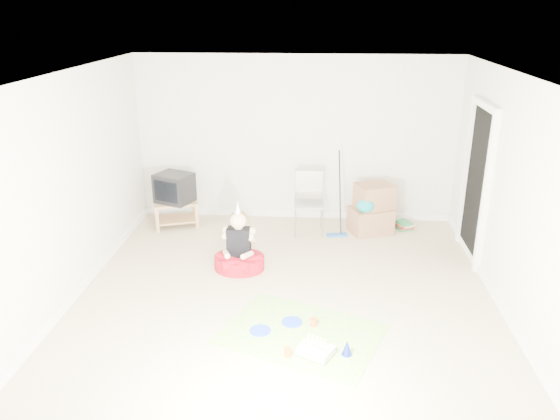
# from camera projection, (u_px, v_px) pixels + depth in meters

# --- Properties ---
(ground) EXTENTS (5.00, 5.00, 0.00)m
(ground) POSITION_uv_depth(u_px,v_px,m) (286.00, 290.00, 6.68)
(ground) COLOR #CBB992
(ground) RESTS_ON ground
(doorway_recess) EXTENTS (0.02, 0.90, 2.05)m
(doorway_recess) POSITION_uv_depth(u_px,v_px,m) (477.00, 185.00, 7.28)
(doorway_recess) COLOR black
(doorway_recess) RESTS_ON ground
(tv_stand) EXTENTS (0.76, 0.60, 0.41)m
(tv_stand) POSITION_uv_depth(u_px,v_px,m) (176.00, 211.00, 8.53)
(tv_stand) COLOR #AB7D4D
(tv_stand) RESTS_ON ground
(crt_tv) EXTENTS (0.65, 0.60, 0.45)m
(crt_tv) POSITION_uv_depth(u_px,v_px,m) (174.00, 188.00, 8.40)
(crt_tv) COLOR black
(crt_tv) RESTS_ON tv_stand
(folding_chair) EXTENTS (0.46, 0.44, 0.98)m
(folding_chair) POSITION_uv_depth(u_px,v_px,m) (309.00, 204.00, 8.19)
(folding_chair) COLOR gray
(folding_chair) RESTS_ON ground
(cardboard_boxes) EXTENTS (0.72, 0.66, 0.76)m
(cardboard_boxes) POSITION_uv_depth(u_px,v_px,m) (372.00, 210.00, 8.28)
(cardboard_boxes) COLOR #9A6B4A
(cardboard_boxes) RESTS_ON ground
(floor_mop) EXTENTS (0.32, 0.41, 1.24)m
(floor_mop) POSITION_uv_depth(u_px,v_px,m) (338.00, 220.00, 8.16)
(floor_mop) COLOR #225FAB
(floor_mop) RESTS_ON ground
(book_pile) EXTENTS (0.29, 0.33, 0.12)m
(book_pile) POSITION_uv_depth(u_px,v_px,m) (404.00, 225.00, 8.52)
(book_pile) COLOR #297C46
(book_pile) RESTS_ON ground
(seated_woman) EXTENTS (0.69, 0.69, 0.95)m
(seated_woman) POSITION_uv_depth(u_px,v_px,m) (239.00, 254.00, 7.16)
(seated_woman) COLOR #B61020
(seated_woman) RESTS_ON ground
(party_mat) EXTENTS (1.94, 1.69, 0.01)m
(party_mat) POSITION_uv_depth(u_px,v_px,m) (301.00, 333.00, 5.80)
(party_mat) COLOR #FF35A3
(party_mat) RESTS_ON ground
(birthday_cake) EXTENTS (0.41, 0.38, 0.15)m
(birthday_cake) POSITION_uv_depth(u_px,v_px,m) (316.00, 351.00, 5.44)
(birthday_cake) COLOR silver
(birthday_cake) RESTS_ON party_mat
(blue_plate_near) EXTENTS (0.30, 0.30, 0.01)m
(blue_plate_near) POSITION_uv_depth(u_px,v_px,m) (292.00, 322.00, 5.99)
(blue_plate_near) COLOR blue
(blue_plate_near) RESTS_ON party_mat
(blue_plate_far) EXTENTS (0.31, 0.31, 0.01)m
(blue_plate_far) POSITION_uv_depth(u_px,v_px,m) (260.00, 330.00, 5.84)
(blue_plate_far) COLOR blue
(blue_plate_far) RESTS_ON party_mat
(orange_cup_near) EXTENTS (0.08, 0.08, 0.09)m
(orange_cup_near) POSITION_uv_depth(u_px,v_px,m) (314.00, 322.00, 5.92)
(orange_cup_near) COLOR #DB5318
(orange_cup_near) RESTS_ON party_mat
(orange_cup_far) EXTENTS (0.09, 0.09, 0.09)m
(orange_cup_far) POSITION_uv_depth(u_px,v_px,m) (288.00, 352.00, 5.41)
(orange_cup_far) COLOR #DB5318
(orange_cup_far) RESTS_ON party_mat
(blue_party_hat) EXTENTS (0.14, 0.14, 0.16)m
(blue_party_hat) POSITION_uv_depth(u_px,v_px,m) (347.00, 348.00, 5.42)
(blue_party_hat) COLOR #1824AB
(blue_party_hat) RESTS_ON party_mat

